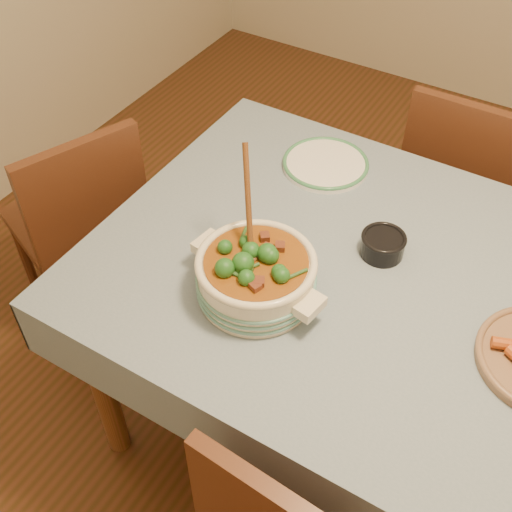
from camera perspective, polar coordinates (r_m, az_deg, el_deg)
The scene contains 7 objects.
floor at distance 2.24m, azimuth 10.61°, elevation -16.17°, with size 4.50×4.50×0.00m, color #422A13.
dining_table at distance 1.70m, azimuth 13.58°, elevation -5.38°, with size 1.68×1.08×0.76m.
stew_casserole at distance 1.53m, azimuth 0.01°, elevation -1.51°, with size 0.37×0.32×0.34m.
white_plate at distance 1.96m, azimuth 6.21°, elevation 8.14°, with size 0.26×0.26×0.02m.
condiment_bowl at distance 1.69m, azimuth 11.22°, elevation 1.07°, with size 0.14×0.14×0.06m.
chair_far at distance 2.44m, azimuth 17.69°, elevation 6.31°, with size 0.40×0.40×0.86m.
chair_left at distance 2.25m, azimuth -15.20°, elevation 3.10°, with size 0.52×0.52×0.86m.
Camera 1 is at (0.20, -1.09, 1.95)m, focal length 45.00 mm.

